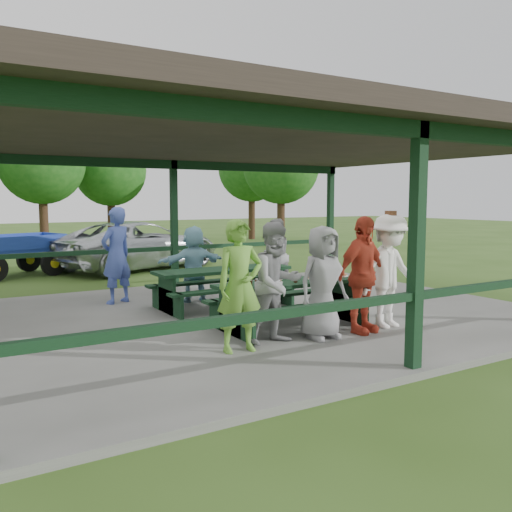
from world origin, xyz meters
TOP-DOWN VIEW (x-y plane):
  - ground at (0.00, 0.00)m, footprint 90.00×90.00m
  - concrete_slab at (0.00, 0.00)m, footprint 10.00×8.00m
  - pavilion_structure at (0.00, 0.00)m, footprint 10.60×8.60m
  - picnic_table_near at (-0.08, -1.20)m, footprint 2.52×1.39m
  - picnic_table_far at (-0.24, 0.80)m, footprint 2.68×1.39m
  - table_setting at (-0.03, -1.18)m, footprint 2.26×0.45m
  - contestant_green at (-1.49, -2.06)m, footprint 0.70×0.50m
  - contestant_grey_left at (-0.83, -1.97)m, footprint 0.90×0.73m
  - contestant_grey_mid at (-0.09, -2.09)m, footprint 0.83×0.55m
  - contestant_red at (0.66, -2.13)m, footprint 1.13×0.63m
  - contestant_white_fedora at (1.29, -2.08)m, footprint 1.20×0.70m
  - spectator_lblue at (-0.48, 1.65)m, footprint 1.45×0.50m
  - spectator_blue at (-1.89, 2.24)m, footprint 0.83×0.71m
  - spectator_grey at (1.58, 1.77)m, footprint 0.93×0.80m
  - pickup_truck at (0.56, 7.97)m, footprint 5.91×4.17m
  - farm_trailer at (-3.10, 8.18)m, footprint 3.63×2.27m
  - tree_left at (-0.97, 15.45)m, footprint 3.50×3.50m
  - tree_mid at (2.28, 16.86)m, footprint 3.31×3.31m
  - tree_right at (8.80, 12.32)m, footprint 3.48×3.48m
  - tree_far_right at (10.11, 17.16)m, footprint 3.63×3.63m

SIDE VIEW (x-z plane):
  - ground at x=0.00m, z-range 0.00..0.00m
  - concrete_slab at x=0.00m, z-range 0.00..0.10m
  - picnic_table_near at x=-0.08m, z-range 0.20..0.95m
  - picnic_table_far at x=-0.24m, z-range 0.20..0.95m
  - farm_trailer at x=-3.10m, z-range -0.01..1.26m
  - pickup_truck at x=0.56m, z-range 0.00..1.50m
  - spectator_lblue at x=-0.48m, z-range 0.10..1.65m
  - table_setting at x=-0.03m, z-range 0.83..0.93m
  - spectator_grey at x=1.58m, z-range 0.10..1.75m
  - contestant_grey_mid at x=-0.09m, z-range 0.10..1.79m
  - contestant_grey_left at x=-0.83m, z-range 0.10..1.86m
  - contestant_green at x=-1.49m, z-range 0.10..1.91m
  - contestant_red at x=0.66m, z-range 0.10..1.93m
  - contestant_white_fedora at x=1.29m, z-range 0.08..1.97m
  - spectator_blue at x=-1.89m, z-range 0.10..2.03m
  - pavilion_structure at x=0.00m, z-range 1.55..4.79m
  - tree_mid at x=2.28m, z-range 0.91..6.09m
  - tree_right at x=8.80m, z-range 0.96..6.40m
  - tree_left at x=-0.97m, z-range 0.97..6.44m
  - tree_far_right at x=10.11m, z-range 1.00..6.67m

